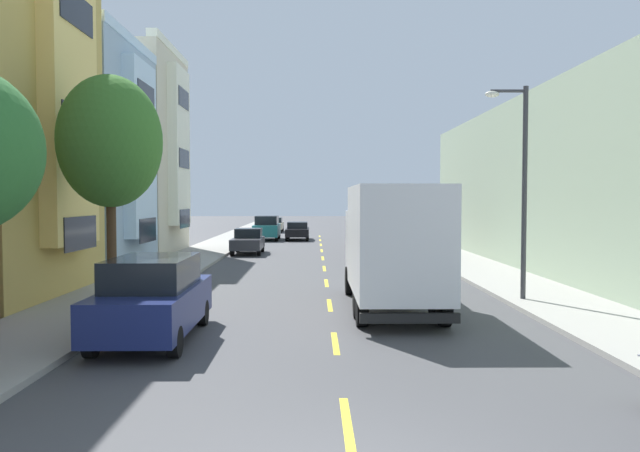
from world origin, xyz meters
The scene contains 17 objects.
ground_plane centered at (0.00, 30.00, 0.00)m, with size 160.00×160.00×0.00m, color #424244.
sidewalk_left centered at (-7.10, 28.00, 0.07)m, with size 3.20×120.00×0.14m, color #99968E.
sidewalk_right centered at (7.10, 28.00, 0.07)m, with size 3.20×120.00×0.14m, color #99968E.
lane_centerline_dashes centered at (0.00, 24.50, 0.00)m, with size 0.14×47.20×0.01m.
townhouse_third_powder_blue centered at (-14.15, 21.53, 5.13)m, with size 11.73×7.96×10.66m.
townhouse_fourth_cream centered at (-13.95, 29.69, 5.90)m, with size 11.31×7.96×12.19m.
apartment_block_opposite centered at (13.70, 20.00, 3.96)m, with size 10.00×36.00×7.92m, color #99AD8E.
street_tree_second centered at (-6.40, 11.14, 4.93)m, with size 2.98×2.98×6.73m.
street_lamp centered at (5.94, 12.34, 4.00)m, with size 1.35×0.28×6.64m.
delivery_box_truck centered at (1.80, 11.05, 2.02)m, with size 2.41×7.41×3.64m.
parked_suv_burgundy centered at (4.50, 27.83, 0.99)m, with size 2.09×4.85×1.93m.
parked_sedan_champagne centered at (-4.46, 54.04, 0.75)m, with size 1.81×4.50×1.43m.
parked_suv_teal centered at (-4.24, 42.26, 0.99)m, with size 1.96×4.80×1.93m.
parked_suv_navy centered at (-4.23, 7.38, 0.99)m, with size 1.97×4.81×1.93m.
parked_sedan_orange centered at (4.24, 34.97, 0.75)m, with size 1.83×4.51×1.43m.
parked_hatchback_charcoal centered at (-4.43, 29.89, 0.76)m, with size 1.78×4.02×1.50m.
moving_black_sedan centered at (-1.80, 42.33, 0.75)m, with size 1.80×4.50×1.43m.
Camera 1 is at (-0.48, -6.90, 3.28)m, focal length 34.67 mm.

